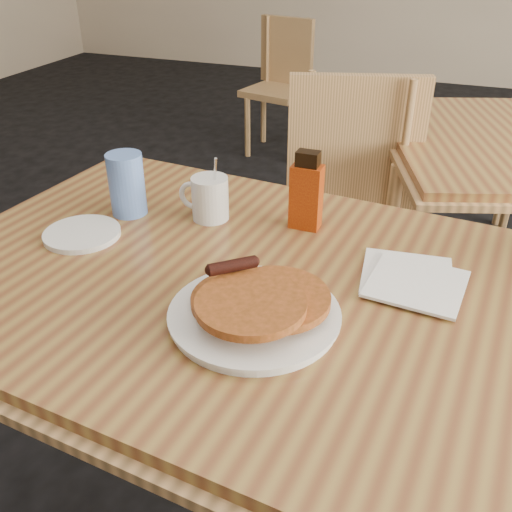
{
  "coord_description": "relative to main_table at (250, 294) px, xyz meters",
  "views": [
    {
      "loc": [
        0.33,
        -0.78,
        1.34
      ],
      "look_at": [
        0.03,
        0.03,
        0.83
      ],
      "focal_mm": 40.0,
      "sensor_mm": 36.0,
      "label": 1
    }
  ],
  "objects": [
    {
      "name": "main_table",
      "position": [
        0.0,
        0.0,
        0.0
      ],
      "size": [
        1.42,
        1.03,
        0.75
      ],
      "rotation": [
        0.0,
        0.0,
        -0.1
      ],
      "color": "olive",
      "rests_on": "floor"
    },
    {
      "name": "chair_main_far",
      "position": [
        0.02,
        0.77,
        -0.15
      ],
      "size": [
        0.53,
        0.54,
        0.95
      ],
      "rotation": [
        0.0,
        0.0,
        0.29
      ],
      "color": "tan",
      "rests_on": "floor"
    },
    {
      "name": "chair_wall_extra",
      "position": [
        -0.82,
        2.69,
        -0.22
      ],
      "size": [
        0.44,
        0.45,
        0.82
      ],
      "rotation": [
        0.0,
        0.0,
        -0.23
      ],
      "color": "tan",
      "rests_on": "floor"
    },
    {
      "name": "pancake_plate",
      "position": [
        0.06,
        -0.12,
        0.06
      ],
      "size": [
        0.3,
        0.3,
        0.09
      ],
      "rotation": [
        0.0,
        0.0,
        0.28
      ],
      "color": "silver",
      "rests_on": "main_table"
    },
    {
      "name": "coffee_mug",
      "position": [
        -0.18,
        0.2,
        0.09
      ],
      "size": [
        0.12,
        0.08,
        0.16
      ],
      "rotation": [
        0.0,
        0.0,
        0.14
      ],
      "color": "silver",
      "rests_on": "main_table"
    },
    {
      "name": "syrup_bottle",
      "position": [
        0.04,
        0.24,
        0.12
      ],
      "size": [
        0.07,
        0.04,
        0.18
      ],
      "rotation": [
        0.0,
        0.0,
        -0.01
      ],
      "color": "maroon",
      "rests_on": "main_table"
    },
    {
      "name": "napkin_stack",
      "position": [
        0.29,
        0.09,
        0.05
      ],
      "size": [
        0.21,
        0.22,
        0.01
      ],
      "rotation": [
        0.0,
        0.0,
        0.11
      ],
      "color": "white",
      "rests_on": "main_table"
    },
    {
      "name": "blue_tumbler",
      "position": [
        -0.37,
        0.16,
        0.11
      ],
      "size": [
        0.1,
        0.1,
        0.14
      ],
      "primitive_type": "cylinder",
      "rotation": [
        0.0,
        0.0,
        -0.29
      ],
      "color": "#597FD0",
      "rests_on": "main_table"
    },
    {
      "name": "side_saucer",
      "position": [
        -0.4,
        0.03,
        0.05
      ],
      "size": [
        0.18,
        0.18,
        0.01
      ],
      "primitive_type": "cylinder",
      "rotation": [
        0.0,
        0.0,
        -0.08
      ],
      "color": "silver",
      "rests_on": "main_table"
    }
  ]
}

